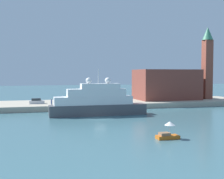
{
  "coord_description": "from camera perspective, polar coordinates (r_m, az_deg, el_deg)",
  "views": [
    {
      "loc": [
        -14.68,
        -64.82,
        10.29
      ],
      "look_at": [
        4.37,
        6.0,
        6.35
      ],
      "focal_mm": 47.35,
      "sensor_mm": 36.0,
      "label": 1
    }
  ],
  "objects": [
    {
      "name": "person_figure",
      "position": [
        85.7,
        -11.61,
        -2.35
      ],
      "size": [
        0.36,
        0.36,
        1.65
      ],
      "color": "#334C8C",
      "rests_on": "quay_dock"
    },
    {
      "name": "mooring_bollard",
      "position": [
        85.33,
        -0.6,
        -2.59
      ],
      "size": [
        0.47,
        0.47,
        0.68
      ],
      "primitive_type": "cylinder",
      "color": "black",
      "rests_on": "quay_dock"
    },
    {
      "name": "small_motorboat",
      "position": [
        47.91,
        10.71,
        -8.18
      ],
      "size": [
        3.59,
        1.7,
        2.75
      ],
      "color": "#C66019",
      "rests_on": "ground"
    },
    {
      "name": "parked_car",
      "position": [
        89.13,
        -14.34,
        -2.23
      ],
      "size": [
        4.35,
        1.74,
        1.58
      ],
      "color": "silver",
      "rests_on": "quay_dock"
    },
    {
      "name": "harbor_building",
      "position": [
        102.7,
        10.43,
        0.97
      ],
      "size": [
        20.36,
        13.38,
        10.16
      ],
      "primitive_type": "cube",
      "color": "brown",
      "rests_on": "quay_dock"
    },
    {
      "name": "large_yacht",
      "position": [
        72.9,
        -2.92,
        -2.51
      ],
      "size": [
        24.05,
        3.68,
        11.53
      ],
      "color": "#4C4C51",
      "rests_on": "ground"
    },
    {
      "name": "ground",
      "position": [
        67.25,
        -2.28,
        -5.73
      ],
      "size": [
        400.0,
        400.0,
        0.0
      ],
      "primitive_type": "plane",
      "color": "#3D6670"
    },
    {
      "name": "bell_tower",
      "position": [
        108.03,
        17.92,
        5.48
      ],
      "size": [
        3.72,
        3.72,
        24.88
      ],
      "color": "brown",
      "rests_on": "quay_dock"
    },
    {
      "name": "quay_dock",
      "position": [
        92.45,
        -5.85,
        -2.86
      ],
      "size": [
        110.0,
        19.93,
        1.53
      ],
      "primitive_type": "cube",
      "color": "#ADA38E",
      "rests_on": "ground"
    }
  ]
}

